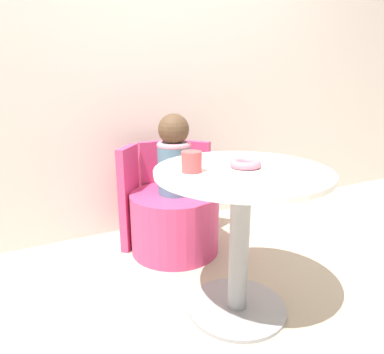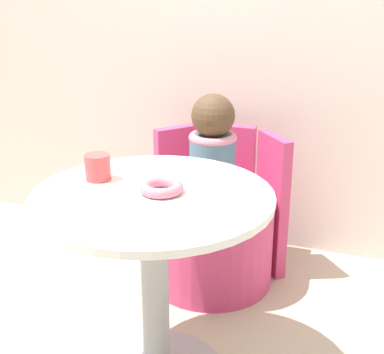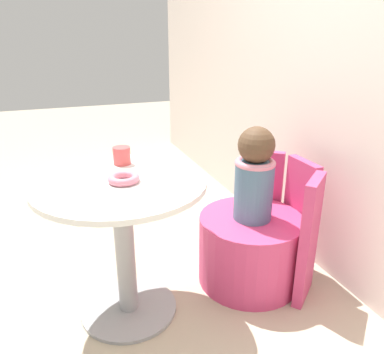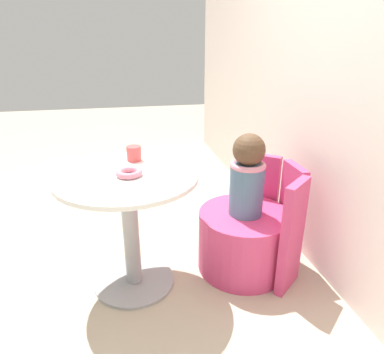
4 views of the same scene
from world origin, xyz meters
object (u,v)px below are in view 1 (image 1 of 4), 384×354
Objects in this scene: tub_chair at (175,222)px; child_figure at (174,155)px; donut at (245,164)px; cup at (192,162)px; round_table at (240,213)px.

child_figure is (-0.00, 0.00, 0.44)m from tub_chair.
child_figure is 0.68m from donut.
child_figure reaches higher than donut.
tub_chair is 0.44m from child_figure.
cup is at bearing 170.76° from donut.
cup reaches higher than tub_chair.
donut reaches higher than round_table.
donut is at bearing -86.63° from tub_chair.
round_table reaches higher than tub_chair.
round_table is 0.33m from cup.
donut is at bearing -9.24° from cup.
child_figure reaches higher than round_table.
round_table is 5.53× the size of donut.
round_table is at bearing -88.78° from tub_chair.
tub_chair is 0.86m from donut.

